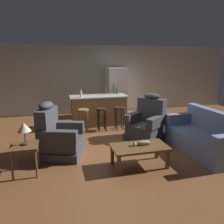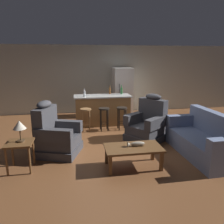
{
  "view_description": "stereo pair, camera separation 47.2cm",
  "coord_description": "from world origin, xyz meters",
  "px_view_note": "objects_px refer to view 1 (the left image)",
  "views": [
    {
      "loc": [
        -1.3,
        -5.37,
        2.07
      ],
      "look_at": [
        0.07,
        -0.1,
        0.75
      ],
      "focal_mm": 35.0,
      "sensor_mm": 36.0,
      "label": 1
    },
    {
      "loc": [
        -0.84,
        -5.47,
        2.07
      ],
      "look_at": [
        0.07,
        -0.1,
        0.75
      ],
      "focal_mm": 35.0,
      "sensor_mm": 36.0,
      "label": 2
    }
  ],
  "objects_px": {
    "end_table": "(25,150)",
    "bar_stool_left": "(83,116)",
    "couch": "(204,137)",
    "refrigerator": "(116,91)",
    "bar_stool_right": "(119,114)",
    "bar_stool_middle": "(102,115)",
    "fish_figurine": "(142,143)",
    "kitchen_island": "(99,110)",
    "bottle_short_amber": "(105,91)",
    "table_lamp": "(24,128)",
    "recliner_near_island": "(147,123)",
    "recliner_near_lamp": "(58,137)",
    "coffee_table": "(140,149)",
    "bottle_tall_green": "(117,90)",
    "bottle_wine_dark": "(81,94)"
  },
  "relations": [
    {
      "from": "end_table",
      "to": "kitchen_island",
      "type": "relative_size",
      "value": 0.31
    },
    {
      "from": "couch",
      "to": "bar_stool_middle",
      "type": "distance_m",
      "value": 2.85
    },
    {
      "from": "kitchen_island",
      "to": "refrigerator",
      "type": "xyz_separation_m",
      "value": [
        0.92,
        1.2,
        0.4
      ]
    },
    {
      "from": "coffee_table",
      "to": "recliner_near_lamp",
      "type": "relative_size",
      "value": 0.92
    },
    {
      "from": "end_table",
      "to": "bar_stool_middle",
      "type": "xyz_separation_m",
      "value": [
        1.88,
        2.13,
        0.01
      ]
    },
    {
      "from": "couch",
      "to": "kitchen_island",
      "type": "distance_m",
      "value": 3.32
    },
    {
      "from": "recliner_near_lamp",
      "to": "bar_stool_right",
      "type": "relative_size",
      "value": 1.76
    },
    {
      "from": "fish_figurine",
      "to": "couch",
      "type": "bearing_deg",
      "value": 9.11
    },
    {
      "from": "bottle_short_amber",
      "to": "bottle_wine_dark",
      "type": "distance_m",
      "value": 0.97
    },
    {
      "from": "coffee_table",
      "to": "recliner_near_island",
      "type": "bearing_deg",
      "value": 61.61
    },
    {
      "from": "end_table",
      "to": "bar_stool_right",
      "type": "xyz_separation_m",
      "value": [
        2.42,
        2.13,
        0.01
      ]
    },
    {
      "from": "bottle_short_amber",
      "to": "bottle_tall_green",
      "type": "bearing_deg",
      "value": -11.03
    },
    {
      "from": "bottle_tall_green",
      "to": "bar_stool_right",
      "type": "bearing_deg",
      "value": -100.85
    },
    {
      "from": "fish_figurine",
      "to": "table_lamp",
      "type": "distance_m",
      "value": 2.22
    },
    {
      "from": "end_table",
      "to": "bar_stool_right",
      "type": "height_order",
      "value": "bar_stool_right"
    },
    {
      "from": "couch",
      "to": "recliner_near_lamp",
      "type": "xyz_separation_m",
      "value": [
        -3.23,
        0.62,
        0.08
      ]
    },
    {
      "from": "fish_figurine",
      "to": "refrigerator",
      "type": "xyz_separation_m",
      "value": [
        0.63,
        4.17,
        0.42
      ]
    },
    {
      "from": "couch",
      "to": "kitchen_island",
      "type": "height_order",
      "value": "kitchen_island"
    },
    {
      "from": "recliner_near_lamp",
      "to": "bar_stool_left",
      "type": "distance_m",
      "value": 1.64
    },
    {
      "from": "end_table",
      "to": "bar_stool_middle",
      "type": "distance_m",
      "value": 2.84
    },
    {
      "from": "kitchen_island",
      "to": "bottle_wine_dark",
      "type": "distance_m",
      "value": 0.83
    },
    {
      "from": "coffee_table",
      "to": "bottle_tall_green",
      "type": "height_order",
      "value": "bottle_tall_green"
    },
    {
      "from": "bar_stool_right",
      "to": "couch",
      "type": "bearing_deg",
      "value": -55.92
    },
    {
      "from": "couch",
      "to": "bottle_tall_green",
      "type": "xyz_separation_m",
      "value": [
        -1.25,
        2.91,
        0.72
      ]
    },
    {
      "from": "kitchen_island",
      "to": "bar_stool_left",
      "type": "height_order",
      "value": "kitchen_island"
    },
    {
      "from": "refrigerator",
      "to": "bottle_short_amber",
      "type": "bearing_deg",
      "value": -124.34
    },
    {
      "from": "couch",
      "to": "refrigerator",
      "type": "distance_m",
      "value": 4.07
    },
    {
      "from": "fish_figurine",
      "to": "bar_stool_middle",
      "type": "relative_size",
      "value": 0.5
    },
    {
      "from": "recliner_near_island",
      "to": "table_lamp",
      "type": "xyz_separation_m",
      "value": [
        -2.87,
        -1.13,
        0.45
      ]
    },
    {
      "from": "end_table",
      "to": "bar_stool_left",
      "type": "distance_m",
      "value": 2.52
    },
    {
      "from": "bar_stool_left",
      "to": "coffee_table",
      "type": "bearing_deg",
      "value": -71.55
    },
    {
      "from": "refrigerator",
      "to": "bottle_short_amber",
      "type": "height_order",
      "value": "refrigerator"
    },
    {
      "from": "couch",
      "to": "bottle_short_amber",
      "type": "bearing_deg",
      "value": -62.28
    },
    {
      "from": "recliner_near_island",
      "to": "table_lamp",
      "type": "height_order",
      "value": "recliner_near_island"
    },
    {
      "from": "end_table",
      "to": "table_lamp",
      "type": "xyz_separation_m",
      "value": [
        0.03,
        0.03,
        0.41
      ]
    },
    {
      "from": "table_lamp",
      "to": "bottle_short_amber",
      "type": "height_order",
      "value": "bottle_short_amber"
    },
    {
      "from": "end_table",
      "to": "bar_stool_left",
      "type": "bearing_deg",
      "value": 57.73
    },
    {
      "from": "couch",
      "to": "bottle_short_amber",
      "type": "relative_size",
      "value": 6.76
    },
    {
      "from": "end_table",
      "to": "refrigerator",
      "type": "distance_m",
      "value": 4.89
    },
    {
      "from": "recliner_near_lamp",
      "to": "recliner_near_island",
      "type": "bearing_deg",
      "value": 30.82
    },
    {
      "from": "bar_stool_right",
      "to": "bottle_wine_dark",
      "type": "distance_m",
      "value": 1.3
    },
    {
      "from": "bar_stool_right",
      "to": "recliner_near_lamp",
      "type": "bearing_deg",
      "value": -141.22
    },
    {
      "from": "recliner_near_lamp",
      "to": "bottle_tall_green",
      "type": "distance_m",
      "value": 3.09
    },
    {
      "from": "couch",
      "to": "end_table",
      "type": "bearing_deg",
      "value": -0.27
    },
    {
      "from": "couch",
      "to": "bottle_tall_green",
      "type": "bearing_deg",
      "value": -67.67
    },
    {
      "from": "table_lamp",
      "to": "bar_stool_left",
      "type": "distance_m",
      "value": 2.51
    },
    {
      "from": "bottle_short_amber",
      "to": "bottle_wine_dark",
      "type": "height_order",
      "value": "bottle_short_amber"
    },
    {
      "from": "coffee_table",
      "to": "bottle_short_amber",
      "type": "relative_size",
      "value": 3.89
    },
    {
      "from": "recliner_near_lamp",
      "to": "table_lamp",
      "type": "height_order",
      "value": "recliner_near_lamp"
    },
    {
      "from": "table_lamp",
      "to": "fish_figurine",
      "type": "bearing_deg",
      "value": -6.38
    }
  ]
}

